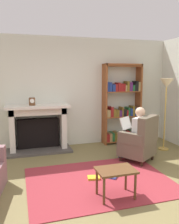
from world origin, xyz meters
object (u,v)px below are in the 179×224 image
fireplace (38,126)px  mantel_clock (32,102)px  armchair_reading (140,141)px  side_table (116,174)px  floor_lamp (166,90)px  seated_reader (135,131)px  bookshelf (122,106)px

fireplace → mantel_clock: (-0.12, -0.10, 0.61)m
armchair_reading → mantel_clock: bearing=-65.5°
side_table → floor_lamp: floor_lamp is taller
mantel_clock → seated_reader: 2.39m
bookshelf → mantel_clock: bearing=-176.6°
side_table → floor_lamp: (2.01, 1.75, 1.08)m
armchair_reading → fireplace: bearing=-69.1°
fireplace → side_table: bearing=-71.0°
floor_lamp → side_table: bearing=-138.9°
bookshelf → floor_lamp: size_ratio=1.21×
mantel_clock → side_table: 2.79m
floor_lamp → armchair_reading: bearing=-150.4°
seated_reader → mantel_clock: bearing=-64.3°
seated_reader → side_table: size_ratio=2.04×
fireplace → side_table: size_ratio=2.66×
fireplace → bookshelf: size_ratio=0.72×
fireplace → armchair_reading: size_ratio=1.54×
bookshelf → side_table: size_ratio=3.69×
mantel_clock → armchair_reading: 2.54m
armchair_reading → side_table: (-1.06, -1.22, -0.06)m
side_table → floor_lamp: bearing=41.1°
armchair_reading → seated_reader: 0.23m
fireplace → floor_lamp: bearing=-15.8°
fireplace → mantel_clock: mantel_clock is taller
bookshelf → floor_lamp: bookshelf is taller
side_table → bookshelf: bearing=63.9°
fireplace → floor_lamp: 3.13m
armchair_reading → seated_reader: bearing=-90.0°
armchair_reading → floor_lamp: size_ratio=0.57×
seated_reader → floor_lamp: size_ratio=0.67×
floor_lamp → seated_reader: bearing=-156.5°
armchair_reading → side_table: size_ratio=1.73×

